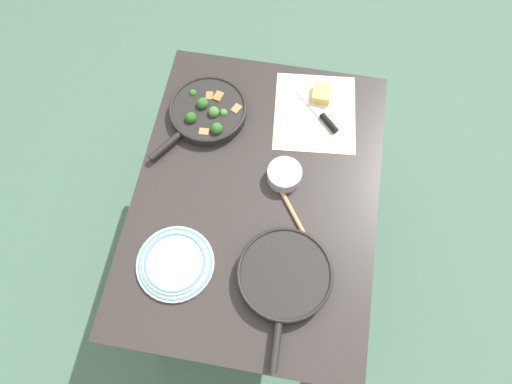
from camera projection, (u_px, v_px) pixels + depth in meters
ground_plane at (256, 254)px, 2.26m from camera, size 14.00×14.00×0.00m
dining_table_red at (256, 204)px, 1.65m from camera, size 1.13×0.83×0.76m
skillet_broccoli at (208, 111)px, 1.67m from camera, size 0.38×0.31×0.07m
skillet_eggs at (284, 276)px, 1.42m from camera, size 0.44×0.30×0.06m
wooden_spoon at (302, 229)px, 1.51m from camera, size 0.31×0.22×0.02m
parchment_sheet at (315, 112)px, 1.70m from camera, size 0.37×0.33×0.00m
grater_knife at (323, 116)px, 1.68m from camera, size 0.18×0.18×0.02m
cheese_block at (322, 93)px, 1.71m from camera, size 0.08×0.07×0.04m
dinner_plate_stack at (175, 263)px, 1.46m from camera, size 0.25×0.25×0.03m
prep_bowl_steel at (284, 175)px, 1.57m from camera, size 0.12×0.12×0.05m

